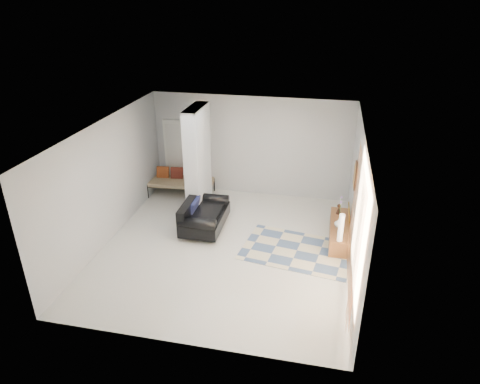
# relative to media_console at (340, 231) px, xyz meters

# --- Properties ---
(floor) EXTENTS (6.00, 6.00, 0.00)m
(floor) POSITION_rel_media_console_xyz_m (-2.52, -0.92, -0.21)
(floor) COLOR silver
(floor) RESTS_ON ground
(ceiling) EXTENTS (6.00, 6.00, 0.00)m
(ceiling) POSITION_rel_media_console_xyz_m (-2.52, -0.92, 2.59)
(ceiling) COLOR white
(ceiling) RESTS_ON wall_back
(wall_back) EXTENTS (6.00, 0.00, 6.00)m
(wall_back) POSITION_rel_media_console_xyz_m (-2.52, 2.08, 1.19)
(wall_back) COLOR #B3B6B7
(wall_back) RESTS_ON ground
(wall_front) EXTENTS (6.00, 0.00, 6.00)m
(wall_front) POSITION_rel_media_console_xyz_m (-2.52, -3.92, 1.19)
(wall_front) COLOR #B3B6B7
(wall_front) RESTS_ON ground
(wall_left) EXTENTS (0.00, 6.00, 6.00)m
(wall_left) POSITION_rel_media_console_xyz_m (-5.27, -0.92, 1.19)
(wall_left) COLOR #B3B6B7
(wall_left) RESTS_ON ground
(wall_right) EXTENTS (0.00, 6.00, 6.00)m
(wall_right) POSITION_rel_media_console_xyz_m (0.23, -0.92, 1.19)
(wall_right) COLOR #B3B6B7
(wall_right) RESTS_ON ground
(partition_column) EXTENTS (0.35, 1.20, 2.80)m
(partition_column) POSITION_rel_media_console_xyz_m (-3.62, 0.68, 1.19)
(partition_column) COLOR #B6BABE
(partition_column) RESTS_ON floor
(hallway_door) EXTENTS (0.85, 0.06, 2.04)m
(hallway_door) POSITION_rel_media_console_xyz_m (-4.62, 2.04, 0.81)
(hallway_door) COLOR white
(hallway_door) RESTS_ON floor
(curtain) EXTENTS (0.00, 2.55, 2.55)m
(curtain) POSITION_rel_media_console_xyz_m (0.15, -2.07, 1.24)
(curtain) COLOR orange
(curtain) RESTS_ON wall_right
(wall_art) EXTENTS (0.04, 0.45, 0.55)m
(wall_art) POSITION_rel_media_console_xyz_m (0.20, -0.00, 1.44)
(wall_art) COLOR #361B0E
(wall_art) RESTS_ON wall_right
(media_console) EXTENTS (0.45, 1.70, 0.80)m
(media_console) POSITION_rel_media_console_xyz_m (0.00, 0.00, 0.00)
(media_console) COLOR brown
(media_console) RESTS_ON floor
(loveseat) EXTENTS (0.93, 1.58, 0.76)m
(loveseat) POSITION_rel_media_console_xyz_m (-3.29, -0.17, 0.15)
(loveseat) COLOR silver
(loveseat) RESTS_ON floor
(daybed) EXTENTS (1.84, 0.88, 0.77)m
(daybed) POSITION_rel_media_console_xyz_m (-4.45, 1.55, 0.21)
(daybed) COLOR black
(daybed) RESTS_ON floor
(area_rug) EXTENTS (2.62, 1.94, 0.01)m
(area_rug) POSITION_rel_media_console_xyz_m (-0.92, -0.72, -0.20)
(area_rug) COLOR beige
(area_rug) RESTS_ON floor
(cylinder_lamp) EXTENTS (0.12, 0.12, 0.64)m
(cylinder_lamp) POSITION_rel_media_console_xyz_m (-0.02, -0.74, 0.51)
(cylinder_lamp) COLOR white
(cylinder_lamp) RESTS_ON media_console
(bronze_figurine) EXTENTS (0.14, 0.14, 0.25)m
(bronze_figurine) POSITION_rel_media_console_xyz_m (-0.05, 0.51, 0.32)
(bronze_figurine) COLOR black
(bronze_figurine) RESTS_ON media_console
(vase) EXTENTS (0.20, 0.20, 0.20)m
(vase) POSITION_rel_media_console_xyz_m (-0.05, -0.13, 0.30)
(vase) COLOR white
(vase) RESTS_ON media_console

